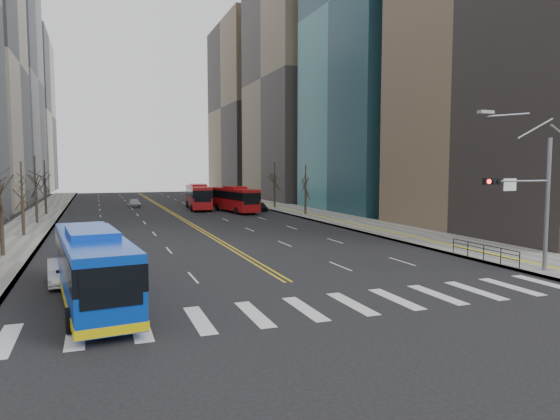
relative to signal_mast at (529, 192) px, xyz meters
name	(u,v)px	position (x,y,z in m)	size (l,w,h in m)	color
ground	(329,306)	(-13.77, -2.00, -4.86)	(220.00, 220.00, 0.00)	black
sidewalk_right	(301,211)	(3.73, 43.00, -4.78)	(7.00, 130.00, 0.15)	gray
sidewalk_left	(36,220)	(-30.27, 43.00, -4.78)	(5.00, 130.00, 0.15)	gray
crosswalk	(329,306)	(-13.77, -2.00, -4.85)	(26.70, 4.00, 0.01)	silver
centerline	(167,210)	(-13.77, 53.00, -4.85)	(0.55, 100.00, 0.01)	gold
office_towers	(154,63)	(-13.64, 66.51, 19.07)	(83.00, 134.00, 58.00)	gray
signal_mast	(529,192)	(0.00, 0.00, 0.00)	(5.37, 0.37, 9.39)	slate
pedestrian_railing	(484,250)	(0.53, 4.00, -4.03)	(0.06, 6.06, 1.02)	black
street_trees	(122,181)	(-20.94, 32.55, 0.02)	(35.20, 47.20, 7.60)	#30261D
blue_bus	(93,265)	(-23.78, 2.00, -3.02)	(3.86, 12.23, 3.50)	#0B39B0
red_bus_near	(235,198)	(-5.23, 45.66, -2.84)	(4.07, 11.70, 3.63)	#B21315
red_bus_far	(198,195)	(-9.15, 52.09, -2.75)	(3.86, 12.21, 3.79)	#B21315
car_white	(62,271)	(-25.36, 6.91, -4.17)	(1.44, 4.14, 1.36)	silver
car_dark_mid	(260,206)	(-1.42, 45.95, -4.19)	(1.57, 3.90, 1.33)	black
car_silver	(135,203)	(-17.86, 59.43, -4.23)	(1.74, 4.29, 1.25)	#9C9DA2
car_dark_far	(209,194)	(-1.27, 81.50, -4.22)	(2.12, 4.60, 1.28)	black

